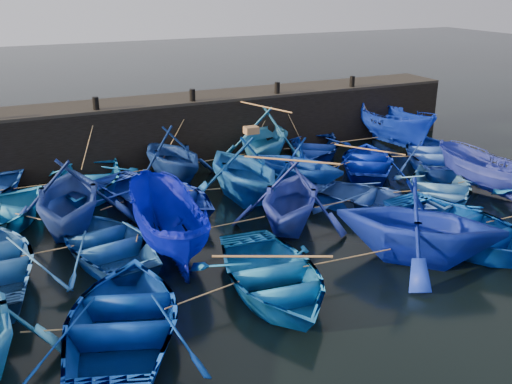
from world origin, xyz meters
name	(u,v)px	position (x,y,z in m)	size (l,w,h in m)	color
ground	(301,249)	(0.00, 0.00, 0.00)	(120.00, 120.00, 0.00)	black
quay_wall	(187,128)	(0.00, 10.50, 1.25)	(26.00, 2.50, 2.50)	black
quay_top	(186,98)	(0.00, 10.50, 2.56)	(26.00, 2.50, 0.12)	black
bollard_1	(96,103)	(-4.00, 9.60, 2.87)	(0.24, 0.24, 0.50)	black
bollard_2	(192,95)	(0.00, 9.60, 2.87)	(0.24, 0.24, 0.50)	black
bollard_3	(277,88)	(4.00, 9.60, 2.87)	(0.24, 0.24, 0.50)	black
bollard_4	(352,81)	(8.00, 9.60, 2.87)	(0.24, 0.24, 0.50)	black
boat_1	(86,180)	(-4.96, 7.39, 0.53)	(3.66, 5.12, 1.06)	blue
boat_2	(172,154)	(-1.63, 7.57, 1.06)	(3.48, 4.04, 2.13)	navy
boat_3	(265,136)	(2.57, 7.86, 1.22)	(4.00, 4.64, 2.44)	#216BAC
boat_4	(313,147)	(4.91, 7.77, 0.48)	(3.33, 4.66, 0.97)	navy
boat_5	(394,126)	(9.23, 7.71, 1.00)	(1.95, 5.19, 2.01)	#0620A0
boat_7	(69,194)	(-5.94, 4.15, 1.24)	(4.06, 4.71, 2.48)	navy
boat_8	(157,195)	(-3.04, 4.71, 0.55)	(3.81, 5.33, 1.10)	navy
boat_9	(244,168)	(0.07, 4.39, 1.21)	(3.96, 4.59, 2.42)	#104EA4
boat_10	(295,163)	(2.21, 4.54, 1.03)	(3.39, 3.93, 2.07)	#0A35A5
boat_11	(368,161)	(5.92, 5.07, 0.47)	(3.24, 4.53, 0.94)	#00149A
boat_12	(435,154)	(8.98, 4.57, 0.54)	(3.70, 5.17, 1.07)	blue
boat_14	(107,242)	(-5.29, 1.85, 0.48)	(3.31, 4.62, 0.96)	#164B90
boat_15	(167,224)	(-3.65, 1.39, 0.93)	(1.81, 4.82, 1.86)	#000795
boat_16	(291,195)	(0.41, 1.48, 1.12)	(3.67, 4.26, 2.24)	#1F3199
boat_17	(372,199)	(3.58, 1.53, 0.46)	(3.17, 4.43, 0.92)	#2145A3
boat_18	(439,188)	(6.34, 1.34, 0.48)	(3.29, 4.60, 0.96)	blue
boat_19	(485,172)	(8.45, 1.35, 0.80)	(1.55, 4.11, 1.59)	navy
boat_21	(125,319)	(-5.71, -2.33, 0.54)	(3.72, 5.21, 1.08)	navy
boat_22	(272,275)	(-1.90, -1.89, 0.51)	(3.49, 4.88, 1.01)	#0E5EB6
boat_23	(419,221)	(2.57, -2.01, 1.21)	(3.98, 4.62, 2.43)	#0B21A2
boat_24	(464,227)	(4.55, -1.74, 0.55)	(3.82, 5.34, 1.11)	#033CB0
wooden_crate	(251,130)	(0.37, 4.39, 2.54)	(0.48, 0.37, 0.25)	brown
mooring_ropes	(242,171)	(0.22, 4.93, 0.88)	(18.10, 11.87, 2.10)	tan
loose_oars	(303,158)	(1.75, 3.13, 1.69)	(10.08, 11.83, 1.56)	#99724C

